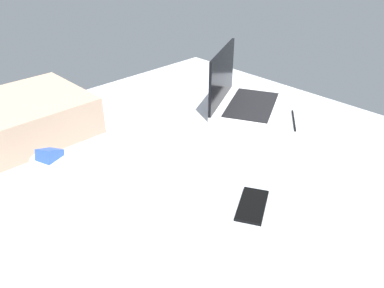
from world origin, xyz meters
TOP-DOWN VIEW (x-y plane):
  - bed_mattress at (0.00, 0.00)cm, footprint 180.00×140.00cm
  - laptop at (56.08, 10.38)cm, footprint 39.85×35.50cm
  - snack_cup at (-23.29, 10.34)cm, footprint 9.00×9.00cm
  - cell_phone at (10.75, -31.42)cm, footprint 15.55×12.68cm
  - pillow at (-19.78, 48.00)cm, footprint 52.00×36.00cm
  - charger_cable at (61.32, -11.10)cm, footprint 13.99×10.64cm

SIDE VIEW (x-z plane):
  - bed_mattress at x=0.00cm, z-range 0.00..18.00cm
  - charger_cable at x=61.32cm, z-range 18.00..18.60cm
  - cell_phone at x=10.75cm, z-range 18.00..18.80cm
  - laptop at x=56.08cm, z-range 10.91..33.91cm
  - snack_cup at x=-23.29cm, z-range 16.95..31.32cm
  - pillow at x=-19.78cm, z-range 18.00..31.00cm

